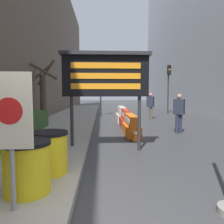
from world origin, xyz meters
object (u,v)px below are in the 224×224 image
Objects in this scene: barrel_drum_middle at (49,152)px; warning_sign at (10,120)px; pedestrian_passerby at (150,104)px; traffic_cone_near at (129,114)px; jersey_barrier_cream at (121,115)px; message_board at (106,76)px; traffic_cone_mid at (135,134)px; traffic_light_far_side at (169,79)px; pedestrian_worker at (179,110)px; jersey_barrier_red_striped at (125,119)px; barrel_drum_foreground at (27,167)px; traffic_light_near_curb at (101,84)px; jersey_barrier_orange_near at (131,126)px; traffic_cone_far at (125,114)px.

barrel_drum_middle is 0.45× the size of warning_sign.
traffic_cone_near is at bearing 8.28° from pedestrian_passerby.
warning_sign reaches higher than jersey_barrier_cream.
message_board is 2.53m from traffic_cone_mid.
pedestrian_worker is at bearing -104.53° from traffic_light_far_side.
warning_sign is at bearing -102.83° from jersey_barrier_cream.
pedestrian_worker is (4.57, 6.51, -0.37)m from warning_sign.
pedestrian_worker is at bearing -43.14° from jersey_barrier_red_striped.
warning_sign is 12.88m from traffic_cone_near.
barrel_drum_middle is at bearing -115.26° from traffic_light_far_side.
traffic_light_near_curb is (1.12, 13.82, 1.94)m from barrel_drum_foreground.
traffic_light_near_curb is at bearing 85.37° from barrel_drum_foreground.
barrel_drum_middle is at bearing -115.45° from jersey_barrier_orange_near.
jersey_barrier_cream is 3.65× the size of traffic_cone_mid.
barrel_drum_foreground reaches higher than jersey_barrier_orange_near.
traffic_cone_near is 0.41m from traffic_cone_far.
pedestrian_passerby is (3.39, -2.46, -1.46)m from traffic_light_near_curb.
pedestrian_passerby reaches higher than barrel_drum_middle.
warning_sign is 7.96m from pedestrian_worker.
traffic_light_far_side is at bearing 110.81° from pedestrian_worker.
barrel_drum_foreground is 10.40m from jersey_barrier_cream.
pedestrian_worker reaches higher than traffic_cone_mid.
traffic_cone_near is (2.97, 11.05, -0.30)m from barrel_drum_middle.
traffic_light_near_curb is (1.13, 14.37, 1.13)m from warning_sign.
jersey_barrier_cream is at bearing 76.17° from barrel_drum_middle.
jersey_barrier_cream is 2.52m from pedestrian_passerby.
jersey_barrier_orange_near is 0.95× the size of jersey_barrier_cream.
barrel_drum_middle is 13.16m from traffic_light_near_curb.
traffic_light_far_side reaches higher than barrel_drum_foreground.
jersey_barrier_red_striped is 3.70m from traffic_cone_mid.
warning_sign is 0.53× the size of traffic_light_near_curb.
warning_sign reaches higher than jersey_barrier_red_striped.
pedestrian_passerby is at bearing 68.74° from message_board.
jersey_barrier_red_striped is 9.16m from traffic_light_far_side.
jersey_barrier_red_striped is 6.35m from traffic_light_near_curb.
jersey_barrier_orange_near is (2.42, 5.64, -0.20)m from barrel_drum_foreground.
traffic_cone_mid is (2.24, 3.43, -0.30)m from barrel_drum_middle.
jersey_barrier_cream is 3.55× the size of traffic_cone_far.
pedestrian_worker is at bearing 52.55° from barrel_drum_foreground.
jersey_barrier_cream is 7.51m from traffic_light_far_side.
barrel_drum_middle is at bearing 80.76° from barrel_drum_foreground.
traffic_light_far_side is (3.92, 3.54, 2.76)m from traffic_cone_near.
barrel_drum_foreground is at bearing -104.62° from traffic_cone_near.
barrel_drum_foreground is at bearing -114.46° from traffic_light_far_side.
warning_sign is 0.92× the size of jersey_barrier_orange_near.
traffic_light_far_side reaches higher than jersey_barrier_red_striped.
jersey_barrier_cream is 0.61× the size of traffic_light_near_curb.
traffic_cone_far is (0.42, 4.24, -0.11)m from jersey_barrier_red_striped.
jersey_barrier_cream is (1.12, 7.00, -1.84)m from message_board.
traffic_light_far_side is at bearing 58.35° from jersey_barrier_red_striped.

